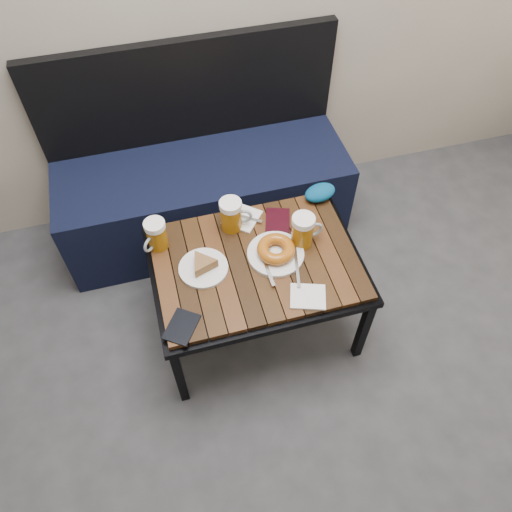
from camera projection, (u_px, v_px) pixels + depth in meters
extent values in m
cube|color=black|center=(205.00, 198.00, 2.53)|extent=(1.40, 0.50, 0.45)
cube|color=black|center=(187.00, 91.00, 2.29)|extent=(1.40, 0.05, 0.50)
cube|color=black|center=(179.00, 376.00, 1.96)|extent=(0.04, 0.03, 0.42)
cube|color=black|center=(363.00, 330.00, 2.09)|extent=(0.04, 0.03, 0.42)
cube|color=black|center=(158.00, 266.00, 2.29)|extent=(0.04, 0.04, 0.42)
cube|color=black|center=(318.00, 231.00, 2.42)|extent=(0.04, 0.04, 0.42)
cube|color=black|center=(256.00, 266.00, 2.01)|extent=(0.84, 0.62, 0.03)
cube|color=#39230D|center=(256.00, 262.00, 1.99)|extent=(0.80, 0.58, 0.02)
cylinder|color=#955C0C|center=(157.00, 236.00, 1.99)|extent=(0.11, 0.11, 0.11)
cylinder|color=white|center=(154.00, 225.00, 1.93)|extent=(0.08, 0.08, 0.03)
torus|color=#8C999E|center=(150.00, 244.00, 1.96)|extent=(0.06, 0.06, 0.07)
cylinder|color=#955C0C|center=(231.00, 217.00, 2.04)|extent=(0.10, 0.10, 0.12)
cylinder|color=white|center=(230.00, 205.00, 1.98)|extent=(0.09, 0.09, 0.03)
torus|color=#8C999E|center=(244.00, 216.00, 2.05)|extent=(0.07, 0.03, 0.07)
cylinder|color=#955C0C|center=(302.00, 233.00, 1.99)|extent=(0.09, 0.09, 0.12)
cylinder|color=white|center=(304.00, 220.00, 1.93)|extent=(0.09, 0.09, 0.03)
torus|color=#8C999E|center=(314.00, 230.00, 2.00)|extent=(0.07, 0.02, 0.07)
cylinder|color=white|center=(203.00, 268.00, 1.95)|extent=(0.19, 0.19, 0.01)
cylinder|color=white|center=(276.00, 254.00, 1.99)|extent=(0.23, 0.23, 0.02)
torus|color=#993B0D|center=(276.00, 249.00, 1.97)|extent=(0.15, 0.15, 0.05)
cube|color=#A5A8AD|center=(296.00, 262.00, 1.96)|extent=(0.07, 0.24, 0.00)
cube|color=#A5A8AD|center=(267.00, 268.00, 1.94)|extent=(0.02, 0.17, 0.00)
cube|color=white|center=(242.00, 217.00, 2.12)|extent=(0.19, 0.19, 0.01)
cube|color=#A5A8AD|center=(242.00, 216.00, 2.11)|extent=(0.15, 0.12, 0.00)
cube|color=white|center=(308.00, 297.00, 1.87)|extent=(0.16, 0.15, 0.01)
cube|color=black|center=(182.00, 327.00, 1.80)|extent=(0.16, 0.17, 0.01)
cube|color=black|center=(278.00, 221.00, 2.11)|extent=(0.14, 0.16, 0.01)
ellipsoid|color=navy|center=(320.00, 193.00, 2.17)|extent=(0.16, 0.12, 0.06)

